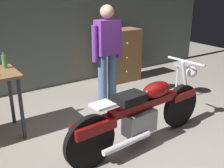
{
  "coord_description": "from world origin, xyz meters",
  "views": [
    {
      "loc": [
        -1.96,
        -2.24,
        1.94
      ],
      "look_at": [
        0.01,
        0.7,
        0.65
      ],
      "focal_mm": 43.35,
      "sensor_mm": 36.0,
      "label": 1
    }
  ],
  "objects_px": {
    "motorcycle": "(143,112)",
    "bottle": "(4,61)",
    "shop_stool": "(182,71)",
    "person_standing": "(107,52)",
    "wooden_dresser": "(121,55)"
  },
  "relations": [
    {
      "from": "motorcycle",
      "to": "person_standing",
      "type": "distance_m",
      "value": 1.46
    },
    {
      "from": "motorcycle",
      "to": "shop_stool",
      "type": "xyz_separation_m",
      "value": [
        1.6,
        0.82,
        0.05
      ]
    },
    {
      "from": "motorcycle",
      "to": "bottle",
      "type": "distance_m",
      "value": 1.95
    },
    {
      "from": "shop_stool",
      "to": "bottle",
      "type": "height_order",
      "value": "bottle"
    },
    {
      "from": "motorcycle",
      "to": "bottle",
      "type": "bearing_deg",
      "value": 128.95
    },
    {
      "from": "motorcycle",
      "to": "bottle",
      "type": "xyz_separation_m",
      "value": [
        -1.27,
        1.37,
        0.55
      ]
    },
    {
      "from": "shop_stool",
      "to": "wooden_dresser",
      "type": "height_order",
      "value": "wooden_dresser"
    },
    {
      "from": "person_standing",
      "to": "shop_stool",
      "type": "height_order",
      "value": "person_standing"
    },
    {
      "from": "motorcycle",
      "to": "shop_stool",
      "type": "distance_m",
      "value": 1.8
    },
    {
      "from": "motorcycle",
      "to": "wooden_dresser",
      "type": "height_order",
      "value": "wooden_dresser"
    },
    {
      "from": "motorcycle",
      "to": "shop_stool",
      "type": "relative_size",
      "value": 3.42
    },
    {
      "from": "person_standing",
      "to": "shop_stool",
      "type": "bearing_deg",
      "value": 155.83
    },
    {
      "from": "motorcycle",
      "to": "person_standing",
      "type": "height_order",
      "value": "person_standing"
    },
    {
      "from": "wooden_dresser",
      "to": "shop_stool",
      "type": "bearing_deg",
      "value": -76.0
    },
    {
      "from": "person_standing",
      "to": "motorcycle",
      "type": "bearing_deg",
      "value": 73.94
    }
  ]
}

